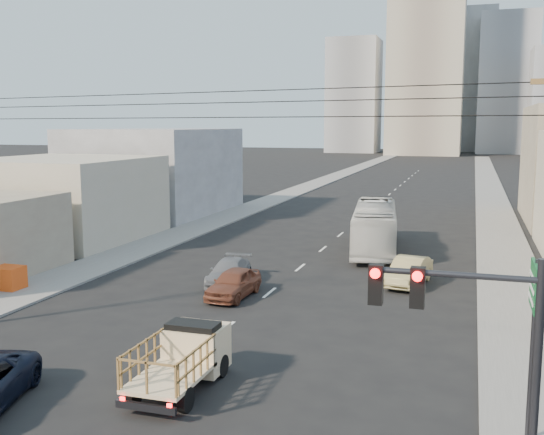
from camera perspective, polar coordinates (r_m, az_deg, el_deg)
The scene contains 19 objects.
ground at distance 20.17m, azimuth -12.99°, elevation -16.51°, with size 420.00×420.00×0.00m, color black.
sidewalk_left at distance 88.68m, azimuth 3.57°, elevation 2.91°, with size 3.50×180.00×0.12m, color slate.
sidewalk_right at distance 86.12m, azimuth 18.94°, elevation 2.31°, with size 3.50×180.00×0.12m, color slate.
lane_dashes at distance 69.85m, azimuth 9.57°, elevation 1.30°, with size 0.15×104.00×0.01m.
flatbed_pickup at distance 21.03m, azimuth -8.04°, elevation -12.09°, with size 1.95×4.41×1.90m.
city_bus at distance 43.23m, azimuth 9.20°, elevation -0.83°, with size 2.70×11.54×3.21m, color silver.
sedan_brown at distance 31.38m, azimuth -3.46°, elevation -5.89°, with size 1.67×4.14×1.41m, color brown.
sedan_tan at distance 34.45m, azimuth 12.16°, elevation -4.74°, with size 1.53×4.39×1.45m, color tan.
sedan_grey at distance 34.04m, azimuth -3.87°, elevation -4.88°, with size 1.78×4.37×1.27m, color slate.
traffic_signal at distance 12.93m, azimuth 18.02°, elevation -11.64°, with size 3.23×0.35×6.00m.
green_sign at distance 17.88m, azimuth 22.38°, elevation -7.42°, with size 0.18×1.60×5.00m.
overhead_wires at distance 19.65m, azimuth -11.61°, elevation 9.80°, with size 23.01×5.02×0.72m.
crate_stack at distance 35.28m, azimuth -22.81°, elevation -4.97°, with size 1.80×1.20×1.14m.
bldg_left_mid at distance 49.16m, azimuth -18.07°, elevation 1.60°, with size 11.00×12.00×6.00m, color #B2A990.
bldg_left_far at distance 62.06m, azimuth -10.43°, elevation 4.12°, with size 12.00×16.00×8.00m, color gray.
high_rise_tower at distance 187.42m, azimuth 13.72°, elevation 14.71°, with size 20.00×20.00×60.00m, color gray.
midrise_ne at distance 201.20m, azimuth 20.30°, elevation 11.12°, with size 16.00×16.00×40.00m, color gray.
midrise_nw at distance 199.07m, azimuth 7.35°, elevation 10.73°, with size 15.00×15.00×34.00m, color gray.
midrise_back at distance 216.14m, azimuth 16.90°, elevation 11.58°, with size 18.00×18.00×44.00m, color gray.
Camera 1 is at (9.51, -15.68, 8.40)m, focal length 42.00 mm.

